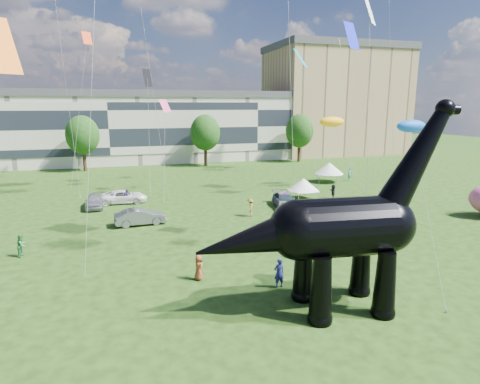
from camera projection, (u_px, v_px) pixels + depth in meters
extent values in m
plane|color=#16330C|center=(279.00, 329.00, 19.10)|extent=(220.00, 220.00, 0.00)
cube|color=beige|center=(109.00, 130.00, 73.46)|extent=(78.00, 11.00, 12.00)
cube|color=tan|center=(334.00, 103.00, 88.99)|extent=(28.00, 18.00, 22.00)
cylinder|color=#382314|center=(85.00, 161.00, 64.83)|extent=(0.56, 0.56, 3.20)
ellipsoid|color=#14380F|center=(82.00, 132.00, 63.84)|extent=(5.20, 5.20, 6.24)
cylinder|color=#382314|center=(206.00, 157.00, 70.58)|extent=(0.56, 0.56, 3.20)
ellipsoid|color=#14380F|center=(205.00, 130.00, 69.58)|extent=(5.20, 5.20, 6.24)
cylinder|color=#382314|center=(299.00, 153.00, 75.74)|extent=(0.56, 0.56, 3.20)
ellipsoid|color=#14380F|center=(300.00, 128.00, 74.75)|extent=(5.20, 5.20, 6.24)
cone|color=black|center=(321.00, 290.00, 19.35)|extent=(1.28, 1.28, 3.39)
sphere|color=black|center=(320.00, 318.00, 19.67)|extent=(1.24, 1.24, 1.24)
cone|color=black|center=(303.00, 270.00, 21.73)|extent=(1.28, 1.28, 3.39)
sphere|color=black|center=(302.00, 295.00, 22.05)|extent=(1.24, 1.24, 1.24)
cone|color=black|center=(385.00, 284.00, 20.00)|extent=(1.28, 1.28, 3.39)
sphere|color=black|center=(383.00, 311.00, 20.31)|extent=(1.24, 1.24, 1.24)
cone|color=black|center=(361.00, 265.00, 22.38)|extent=(1.28, 1.28, 3.39)
sphere|color=black|center=(359.00, 290.00, 22.70)|extent=(1.24, 1.24, 1.24)
cylinder|color=black|center=(343.00, 227.00, 20.27)|extent=(5.03, 3.52, 3.05)
sphere|color=black|center=(299.00, 230.00, 19.82)|extent=(3.05, 3.05, 3.05)
sphere|color=black|center=(386.00, 224.00, 20.72)|extent=(2.94, 2.94, 2.94)
cone|color=black|center=(416.00, 161.00, 20.30)|extent=(4.40, 2.12, 5.98)
sphere|color=black|center=(445.00, 109.00, 20.01)|extent=(0.95, 0.95, 0.95)
cylinder|color=black|center=(451.00, 110.00, 20.09)|extent=(0.84, 0.57, 0.50)
cone|color=black|center=(253.00, 240.00, 19.45)|extent=(6.18, 2.97, 3.32)
imported|color=#BBBABF|center=(95.00, 201.00, 41.59)|extent=(1.87, 4.43, 1.49)
imported|color=slate|center=(140.00, 217.00, 35.65)|extent=(4.56, 1.88, 1.47)
imported|color=white|center=(123.00, 197.00, 43.63)|extent=(5.13, 2.52, 1.40)
imported|color=#595960|center=(284.00, 200.00, 42.00)|extent=(2.77, 5.12, 1.41)
cube|color=white|center=(303.00, 190.00, 45.41)|extent=(2.84, 2.84, 0.11)
cone|color=white|center=(303.00, 184.00, 45.26)|extent=(3.59, 3.59, 1.36)
cylinder|color=#999999|center=(298.00, 198.00, 43.93)|extent=(0.05, 0.05, 0.99)
cylinder|color=#999999|center=(319.00, 196.00, 44.77)|extent=(0.05, 0.05, 0.99)
cylinder|color=#999999|center=(288.00, 193.00, 46.26)|extent=(0.05, 0.05, 0.99)
cylinder|color=#999999|center=(307.00, 192.00, 47.10)|extent=(0.05, 0.05, 0.99)
cube|color=silver|center=(329.00, 174.00, 55.50)|extent=(4.07, 4.07, 0.12)
cone|color=silver|center=(329.00, 168.00, 55.32)|extent=(5.15, 5.15, 1.56)
cylinder|color=#999999|center=(319.00, 180.00, 54.33)|extent=(0.06, 0.06, 1.14)
cylinder|color=#999999|center=(341.00, 180.00, 54.07)|extent=(0.06, 0.06, 1.14)
cylinder|color=#999999|center=(317.00, 176.00, 57.16)|extent=(0.06, 0.06, 1.14)
cylinder|color=#999999|center=(338.00, 176.00, 56.90)|extent=(0.06, 0.06, 1.14)
imported|color=#5A387F|center=(127.00, 197.00, 43.07)|extent=(1.04, 0.61, 1.66)
imported|color=black|center=(333.00, 192.00, 45.62)|extent=(0.94, 1.60, 1.65)
imported|color=#283195|center=(279.00, 273.00, 23.33)|extent=(0.68, 0.47, 1.76)
imported|color=brown|center=(199.00, 267.00, 24.34)|extent=(0.73, 0.90, 1.59)
imported|color=olive|center=(250.00, 207.00, 38.35)|extent=(1.08, 1.30, 1.75)
imported|color=teal|center=(349.00, 174.00, 56.59)|extent=(0.75, 0.81, 1.87)
imported|color=#378A46|center=(22.00, 245.00, 28.12)|extent=(0.73, 0.88, 1.64)
ellipsoid|color=#FFA70D|center=(332.00, 122.00, 51.01)|extent=(3.48, 3.49, 1.33)
plane|color=yellow|center=(340.00, 43.00, 59.44)|extent=(1.01, 1.26, 1.27)
plane|color=white|center=(370.00, 10.00, 26.48)|extent=(1.89, 1.85, 1.85)
ellipsoid|color=blue|center=(411.00, 126.00, 25.87)|extent=(2.30, 1.90, 0.82)
plane|color=#FA3A10|center=(87.00, 38.00, 55.19)|extent=(1.79, 1.29, 1.73)
plane|color=#1521E3|center=(352.00, 35.00, 44.36)|extent=(3.23, 2.42, 2.94)
plane|color=#E8407E|center=(165.00, 106.00, 46.31)|extent=(1.84, 1.73, 1.47)
plane|color=black|center=(148.00, 78.00, 50.33)|extent=(1.78, 1.92, 2.19)
plane|color=#0B84AD|center=(301.00, 58.00, 61.59)|extent=(3.54, 3.78, 2.73)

